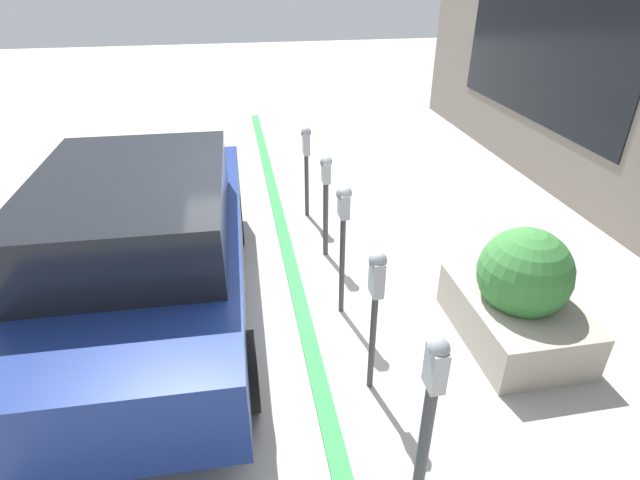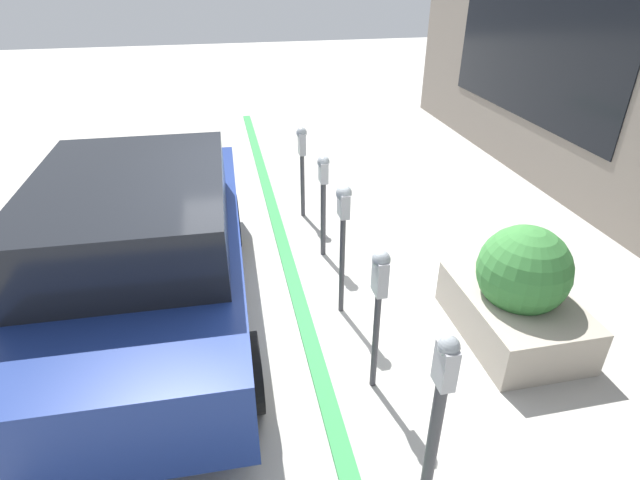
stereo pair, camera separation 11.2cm
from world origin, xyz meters
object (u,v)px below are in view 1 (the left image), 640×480
at_px(parking_meter_nearest, 428,418).
at_px(parking_meter_farthest, 306,154).
at_px(parking_meter_second, 376,291).
at_px(planter_box, 519,296).
at_px(parking_meter_middle, 343,221).
at_px(parked_car_front, 144,247).
at_px(parking_meter_fourth, 326,188).

xyz_separation_m(parking_meter_nearest, parking_meter_farthest, (4.74, 0.00, -0.01)).
xyz_separation_m(parking_meter_second, planter_box, (0.40, -1.60, -0.54)).
height_order(parking_meter_nearest, planter_box, parking_meter_nearest).
bearing_deg(parking_meter_middle, parking_meter_second, -178.97).
relative_size(parking_meter_second, parking_meter_middle, 0.95).
xyz_separation_m(parking_meter_second, parked_car_front, (1.37, 1.99, -0.17)).
height_order(parking_meter_second, parked_car_front, parked_car_front).
height_order(parking_meter_nearest, parking_meter_second, parking_meter_nearest).
relative_size(parking_meter_middle, parked_car_front, 0.32).
distance_m(parking_meter_farthest, planter_box, 3.53).
bearing_deg(parking_meter_farthest, parked_car_front, 137.18).
xyz_separation_m(parking_meter_nearest, parked_car_front, (2.61, 1.97, -0.11)).
distance_m(parking_meter_second, parking_meter_farthest, 3.50).
xyz_separation_m(parking_meter_fourth, planter_box, (-1.94, -1.56, -0.44)).
bearing_deg(parking_meter_nearest, parking_meter_second, -1.00).
bearing_deg(planter_box, parking_meter_fourth, 38.81).
height_order(parking_meter_farthest, parked_car_front, parked_car_front).
distance_m(parking_meter_nearest, parking_meter_middle, 2.36).
bearing_deg(parking_meter_second, parked_car_front, 55.42).
relative_size(parking_meter_second, planter_box, 0.97).
height_order(parking_meter_second, parking_meter_farthest, parking_meter_second).
relative_size(parking_meter_farthest, planter_box, 0.93).
distance_m(parking_meter_nearest, parked_car_front, 3.27).
height_order(parking_meter_middle, parked_car_front, parked_car_front).
xyz_separation_m(parking_meter_nearest, parking_meter_middle, (2.36, -0.00, 0.13)).
height_order(parking_meter_second, planter_box, parking_meter_second).
relative_size(parking_meter_nearest, planter_box, 1.09).
bearing_deg(planter_box, parking_meter_second, 103.98).
relative_size(parking_meter_nearest, parked_car_front, 0.35).
xyz_separation_m(parking_meter_farthest, parked_car_front, (-2.13, 1.97, -0.10)).
distance_m(parking_meter_nearest, parking_meter_farthest, 4.74).
xyz_separation_m(parking_meter_nearest, planter_box, (1.63, -1.62, -0.48)).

